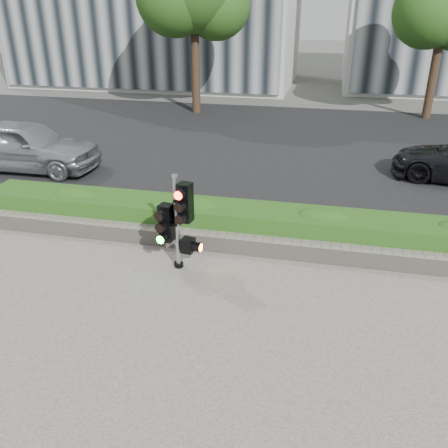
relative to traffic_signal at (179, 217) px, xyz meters
name	(u,v)px	position (x,y,z in m)	size (l,w,h in m)	color
ground	(224,307)	(1.09, -1.08, -1.05)	(120.00, 120.00, 0.00)	#51514C
sidewalk	(179,424)	(1.09, -3.58, -1.04)	(16.00, 11.00, 0.03)	#9E9389
road	(285,145)	(1.09, 8.92, -1.04)	(60.00, 13.00, 0.02)	black
curb	(254,225)	(1.09, 2.07, -0.99)	(60.00, 0.25, 0.12)	gray
stone_wall	(244,244)	(1.09, 0.82, -0.85)	(12.00, 0.32, 0.34)	gray
hedge	(250,223)	(1.09, 1.47, -0.68)	(12.00, 1.00, 0.68)	#488B2A
tree_right	(445,4)	(6.57, 14.47, 3.43)	(4.10, 3.58, 6.53)	black
traffic_signal	(179,217)	(0.00, 0.00, 0.00)	(0.66, 0.52, 1.85)	black
car_silver	(26,145)	(-6.15, 4.54, -0.30)	(1.74, 4.32, 1.47)	#AAACB1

